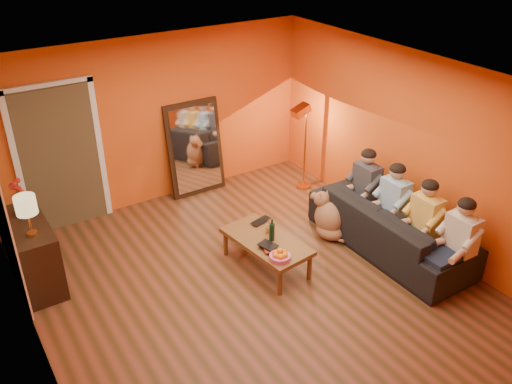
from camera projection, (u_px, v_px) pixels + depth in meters
room_shell at (237, 182)px, 6.45m from camera, size 5.00×5.50×2.60m
doorway_recess at (58, 156)px, 7.68m from camera, size 1.06×0.30×2.10m
door_jamb_left at (18, 169)px, 7.32m from camera, size 0.08×0.06×2.20m
door_jamb_right at (100, 150)px, 7.86m from camera, size 0.08×0.06×2.20m
door_header at (46, 85)px, 7.08m from camera, size 1.22×0.06×0.08m
mirror_frame at (195, 148)px, 8.64m from camera, size 0.92×0.27×1.51m
mirror_glass at (196, 149)px, 8.61m from camera, size 0.78×0.21×1.35m
sideboard at (34, 253)px, 6.69m from camera, size 0.44×1.18×0.85m
table_lamp at (28, 216)px, 6.14m from camera, size 0.24×0.24×0.51m
sofa at (390, 226)px, 7.35m from camera, size 2.40×0.94×0.70m
coffee_table at (266, 253)px, 7.05m from camera, size 0.76×1.29×0.42m
floor_lamp at (305, 148)px, 8.75m from camera, size 0.31×0.25×1.44m
dog at (329, 215)px, 7.63m from camera, size 0.51×0.66×0.69m
person_far_left at (460, 242)px, 6.55m from camera, size 0.70×0.44×1.22m
person_mid_left at (425, 222)px, 6.96m from camera, size 0.70×0.44×1.22m
person_mid_right at (394, 204)px, 7.36m from camera, size 0.70×0.44×1.22m
person_far_right at (366, 188)px, 7.77m from camera, size 0.70×0.44×1.22m
fruit_bowl at (280, 254)px, 6.53m from camera, size 0.26×0.26×0.16m
wine_bottle at (272, 230)px, 6.86m from camera, size 0.07×0.07×0.31m
tumbler at (269, 229)px, 7.07m from camera, size 0.13×0.13×0.10m
laptop at (263, 222)px, 7.29m from camera, size 0.35×0.27×0.02m
book_lower at (263, 251)px, 6.71m from camera, size 0.19×0.24×0.02m
book_mid at (263, 249)px, 6.72m from camera, size 0.23×0.27×0.02m
book_upper at (264, 248)px, 6.69m from camera, size 0.23×0.27×0.02m
vase at (21, 208)px, 6.63m from camera, size 0.16×0.16×0.17m
flowers at (16, 187)px, 6.49m from camera, size 0.17×0.17×0.51m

